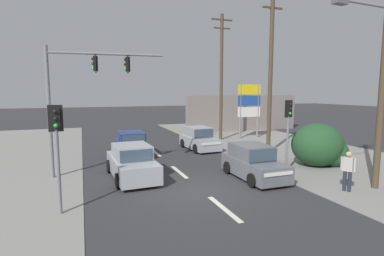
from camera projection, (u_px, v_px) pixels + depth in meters
ground_plane at (202, 191)px, 12.07m from camera, size 140.00×140.00×0.00m
lane_dash_near at (224, 209)px, 10.21m from camera, size 0.20×2.40×0.01m
lane_dash_mid at (179, 172)px, 14.86m from camera, size 0.20×2.40×0.01m
lane_dash_far at (156, 153)px, 19.52m from camera, size 0.20×2.40×0.01m
kerb_right_verge at (335, 162)px, 17.03m from camera, size 10.00×44.00×0.02m
utility_pole_foreground_right at (383, 56)px, 11.66m from camera, size 3.78×0.45×9.96m
utility_pole_midground_right at (271, 70)px, 18.83m from camera, size 1.80×0.26×10.19m
utility_pole_background_right at (221, 75)px, 24.09m from camera, size 1.80×0.26×10.05m
traffic_signal_mast at (79, 88)px, 13.71m from camera, size 5.28×0.62×6.00m
pedestal_signal_right_kerb at (288, 124)px, 14.61m from camera, size 0.44×0.29×3.56m
pedestal_signal_left_kerb at (57, 141)px, 9.44m from camera, size 0.44×0.29×3.56m
shopping_plaza_sign at (249, 103)px, 25.35m from camera, size 2.10×0.16×4.60m
roadside_bush at (320, 146)px, 15.93m from camera, size 2.92×2.50×2.30m
shopfront_wall_far at (243, 113)px, 30.53m from camera, size 12.00×1.00×3.60m
hatchback_oncoming_near at (131, 145)px, 18.49m from camera, size 1.83×3.67×1.53m
sedan_receding_far at (132, 163)px, 13.79m from camera, size 2.05×4.31×1.56m
hatchback_kerbside_parked at (253, 163)px, 13.78m from camera, size 1.78×3.64×1.53m
hatchback_oncoming_mid at (199, 139)px, 20.68m from camera, size 1.93×3.71×1.53m
pedestrian_at_kerb at (348, 169)px, 11.83m from camera, size 0.37×0.50×1.63m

